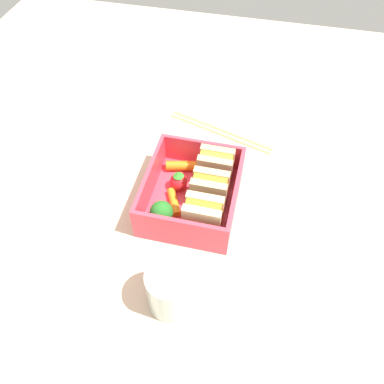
% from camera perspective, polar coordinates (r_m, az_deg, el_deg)
% --- Properties ---
extents(ground_plane, '(1.20, 1.20, 0.02)m').
position_cam_1_polar(ground_plane, '(0.59, 0.00, -2.24)').
color(ground_plane, beige).
extents(bento_tray, '(0.16, 0.14, 0.01)m').
position_cam_1_polar(bento_tray, '(0.58, 0.00, -1.30)').
color(bento_tray, '#DE3C4F').
rests_on(bento_tray, ground_plane).
extents(bento_rim, '(0.16, 0.14, 0.05)m').
position_cam_1_polar(bento_rim, '(0.55, 0.00, 0.58)').
color(bento_rim, '#DE3C4F').
rests_on(bento_rim, bento_tray).
extents(sandwich_left, '(0.04, 0.05, 0.06)m').
position_cam_1_polar(sandwich_left, '(0.58, 3.61, 3.85)').
color(sandwich_left, tan).
rests_on(sandwich_left, bento_tray).
extents(sandwich_center_left, '(0.04, 0.05, 0.06)m').
position_cam_1_polar(sandwich_center_left, '(0.55, 2.70, 0.34)').
color(sandwich_center_left, tan).
rests_on(sandwich_center_left, bento_tray).
extents(sandwich_center, '(0.04, 0.05, 0.06)m').
position_cam_1_polar(sandwich_center, '(0.52, 1.68, -3.57)').
color(sandwich_center, beige).
rests_on(sandwich_center, bento_tray).
extents(carrot_stick_far_left, '(0.03, 0.05, 0.02)m').
position_cam_1_polar(carrot_stick_far_left, '(0.60, -1.45, 4.03)').
color(carrot_stick_far_left, orange).
rests_on(carrot_stick_far_left, bento_tray).
extents(strawberry_far_left, '(0.03, 0.03, 0.03)m').
position_cam_1_polar(strawberry_far_left, '(0.57, -2.04, 1.65)').
color(strawberry_far_left, red).
rests_on(strawberry_far_left, bento_tray).
extents(carrot_stick_left, '(0.05, 0.03, 0.01)m').
position_cam_1_polar(carrot_stick_left, '(0.56, -2.79, -1.53)').
color(carrot_stick_left, orange).
rests_on(carrot_stick_left, bento_tray).
extents(broccoli_floret, '(0.03, 0.03, 0.05)m').
position_cam_1_polar(broccoli_floret, '(0.52, -4.67, -3.19)').
color(broccoli_floret, '#97D268').
rests_on(broccoli_floret, bento_tray).
extents(chopstick_pair, '(0.08, 0.20, 0.01)m').
position_cam_1_polar(chopstick_pair, '(0.69, 4.39, 9.32)').
color(chopstick_pair, tan).
rests_on(chopstick_pair, ground_plane).
extents(drinking_glass, '(0.06, 0.06, 0.07)m').
position_cam_1_polar(drinking_glass, '(0.47, -3.34, -14.62)').
color(drinking_glass, silver).
rests_on(drinking_glass, ground_plane).
extents(folded_napkin, '(0.15, 0.11, 0.00)m').
position_cam_1_polar(folded_napkin, '(0.64, -14.62, 2.81)').
color(folded_napkin, white).
rests_on(folded_napkin, ground_plane).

